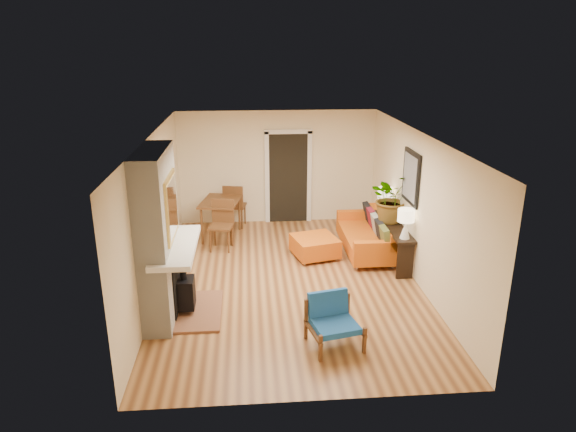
% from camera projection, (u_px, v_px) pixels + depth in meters
% --- Properties ---
extents(room_shell, '(6.50, 6.50, 6.50)m').
position_uv_depth(room_shell, '(306.00, 176.00, 11.28)').
color(room_shell, '#B87F46').
rests_on(room_shell, ground).
extents(fireplace, '(1.09, 1.68, 2.60)m').
position_uv_depth(fireplace, '(161.00, 240.00, 7.65)').
color(fireplace, white).
rests_on(fireplace, ground).
extents(sofa, '(0.87, 2.00, 0.79)m').
position_uv_depth(sofa, '(369.00, 235.00, 10.33)').
color(sofa, silver).
rests_on(sofa, ground).
extents(ottoman, '(0.98, 0.98, 0.41)m').
position_uv_depth(ottoman, '(315.00, 246.00, 10.09)').
color(ottoman, silver).
rests_on(ottoman, ground).
extents(blue_chair, '(0.81, 0.80, 0.72)m').
position_uv_depth(blue_chair, '(332.00, 318.00, 7.16)').
color(blue_chair, brown).
rests_on(blue_chair, ground).
extents(dining_table, '(1.04, 1.92, 1.01)m').
position_uv_depth(dining_table, '(224.00, 208.00, 11.00)').
color(dining_table, brown).
rests_on(dining_table, ground).
extents(console_table, '(0.34, 1.85, 0.72)m').
position_uv_depth(console_table, '(393.00, 232.00, 9.85)').
color(console_table, black).
rests_on(console_table, ground).
extents(lamp_near, '(0.30, 0.30, 0.54)m').
position_uv_depth(lamp_near, '(406.00, 220.00, 9.01)').
color(lamp_near, white).
rests_on(lamp_near, console_table).
extents(lamp_far, '(0.30, 0.30, 0.54)m').
position_uv_depth(lamp_far, '(385.00, 197.00, 10.35)').
color(lamp_far, white).
rests_on(lamp_far, console_table).
extents(houseplant, '(1.09, 1.03, 0.96)m').
position_uv_depth(houseplant, '(392.00, 198.00, 9.83)').
color(houseplant, '#1E5919').
rests_on(houseplant, console_table).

